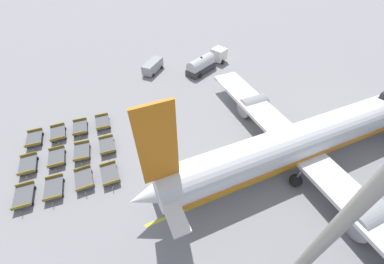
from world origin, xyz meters
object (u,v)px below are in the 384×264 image
at_px(baggage_dolly_row_mid_b_col_a, 80,128).
at_px(service_van, 153,66).
at_px(baggage_dolly_row_mid_a_col_c, 54,188).
at_px(baggage_dolly_row_far_col_a, 103,122).
at_px(baggage_dolly_row_far_col_b, 107,145).
at_px(baggage_dolly_row_mid_b_col_b, 82,152).
at_px(apron_light_mast, 356,208).
at_px(baggage_dolly_row_mid_a_col_a, 58,133).
at_px(baggage_dolly_row_near_col_b, 28,165).
at_px(fuel_tanker_primary, 205,63).
at_px(baggage_dolly_row_mid_a_col_b, 57,157).
at_px(baggage_dolly_row_near_col_c, 24,196).
at_px(airplane, 305,140).
at_px(baggage_dolly_row_far_col_c, 110,174).
at_px(baggage_dolly_row_mid_b_col_c, 84,179).
at_px(baggage_dolly_row_near_col_a, 34,139).

bearing_deg(baggage_dolly_row_mid_b_col_a, service_van, 122.08).
relative_size(baggage_dolly_row_mid_a_col_c, baggage_dolly_row_far_col_a, 1.00).
height_order(baggage_dolly_row_mid_a_col_c, baggage_dolly_row_far_col_b, same).
distance_m(baggage_dolly_row_mid_b_col_b, apron_light_mast, 28.29).
bearing_deg(baggage_dolly_row_mid_a_col_a, baggage_dolly_row_near_col_b, -45.27).
bearing_deg(baggage_dolly_row_near_col_b, apron_light_mast, 30.36).
relative_size(baggage_dolly_row_mid_a_col_a, baggage_dolly_row_far_col_a, 1.00).
relative_size(fuel_tanker_primary, baggage_dolly_row_mid_a_col_b, 2.63).
bearing_deg(fuel_tanker_primary, baggage_dolly_row_mid_a_col_c, -64.47).
height_order(baggage_dolly_row_near_col_b, baggage_dolly_row_mid_b_col_a, same).
bearing_deg(baggage_dolly_row_far_col_a, baggage_dolly_row_near_col_b, -73.10).
bearing_deg(baggage_dolly_row_near_col_c, service_van, 127.55).
relative_size(airplane, baggage_dolly_row_near_col_c, 10.95).
distance_m(baggage_dolly_row_mid_b_col_a, baggage_dolly_row_far_col_c, 9.74).
bearing_deg(baggage_dolly_row_near_col_c, baggage_dolly_row_far_col_c, 77.58).
bearing_deg(baggage_dolly_row_mid_a_col_a, baggage_dolly_row_mid_b_col_c, 7.59).
height_order(fuel_tanker_primary, baggage_dolly_row_mid_a_col_c, fuel_tanker_primary).
height_order(airplane, baggage_dolly_row_mid_a_col_c, airplane).
height_order(fuel_tanker_primary, baggage_dolly_row_far_col_a, fuel_tanker_primary).
relative_size(fuel_tanker_primary, baggage_dolly_row_mid_b_col_c, 2.65).
bearing_deg(baggage_dolly_row_far_col_c, baggage_dolly_row_mid_a_col_a, -158.92).
bearing_deg(airplane, baggage_dolly_row_near_col_a, -125.74).
bearing_deg(baggage_dolly_row_mid_b_col_a, fuel_tanker_primary, 102.22).
height_order(baggage_dolly_row_mid_b_col_a, baggage_dolly_row_far_col_a, same).
xyz_separation_m(baggage_dolly_row_near_col_b, baggage_dolly_row_far_col_c, (6.24, 7.74, 0.00)).
bearing_deg(baggage_dolly_row_far_col_c, airplane, 66.33).
bearing_deg(baggage_dolly_row_mid_b_col_a, baggage_dolly_row_mid_b_col_b, -9.81).
height_order(service_van, baggage_dolly_row_mid_b_col_c, service_van).
xyz_separation_m(baggage_dolly_row_near_col_b, baggage_dolly_row_mid_b_col_c, (5.42, 5.10, 0.00)).
xyz_separation_m(baggage_dolly_row_near_col_a, baggage_dolly_row_near_col_c, (8.70, -1.81, 0.00)).
xyz_separation_m(airplane, baggage_dolly_row_far_col_c, (-8.97, -20.47, -2.49)).
bearing_deg(service_van, baggage_dolly_row_near_col_b, -59.30).
distance_m(baggage_dolly_row_near_col_b, baggage_dolly_row_mid_a_col_b, 3.08).
height_order(airplane, baggage_dolly_row_near_col_a, airplane).
bearing_deg(service_van, baggage_dolly_row_far_col_a, -50.64).
bearing_deg(baggage_dolly_row_far_col_b, baggage_dolly_row_mid_b_col_a, -157.44).
xyz_separation_m(airplane, baggage_dolly_row_mid_b_col_c, (-9.79, -23.11, -2.49)).
xyz_separation_m(baggage_dolly_row_near_col_c, baggage_dolly_row_mid_b_col_b, (-3.19, 6.56, 0.00)).
xyz_separation_m(airplane, baggage_dolly_row_near_col_a, (-19.53, -27.14, -2.49)).
relative_size(baggage_dolly_row_far_col_a, baggage_dolly_row_far_col_c, 1.00).
relative_size(fuel_tanker_primary, baggage_dolly_row_far_col_b, 2.63).
relative_size(baggage_dolly_row_near_col_b, baggage_dolly_row_far_col_b, 1.00).
distance_m(baggage_dolly_row_near_col_a, baggage_dolly_row_mid_a_col_a, 2.84).
xyz_separation_m(baggage_dolly_row_mid_a_col_b, baggage_dolly_row_mid_b_col_c, (4.85, 2.07, 0.00)).
bearing_deg(baggage_dolly_row_near_col_b, baggage_dolly_row_mid_a_col_c, 22.72).
height_order(baggage_dolly_row_near_col_c, baggage_dolly_row_mid_b_col_a, same).
relative_size(baggage_dolly_row_near_col_b, baggage_dolly_row_mid_a_col_b, 1.00).
bearing_deg(baggage_dolly_row_near_col_b, baggage_dolly_row_far_col_c, 51.15).
height_order(baggage_dolly_row_mid_b_col_a, apron_light_mast, apron_light_mast).
bearing_deg(baggage_dolly_row_near_col_b, baggage_dolly_row_mid_a_col_a, 134.73).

